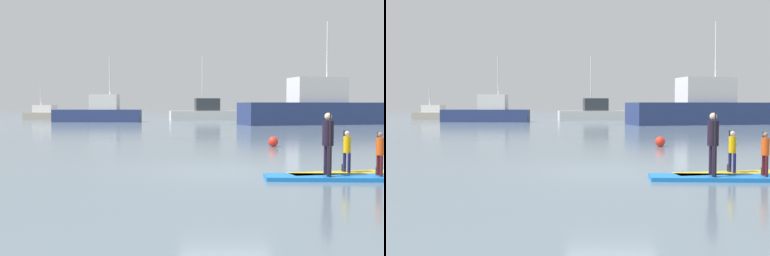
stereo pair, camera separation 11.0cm
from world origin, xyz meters
The scene contains 11 objects.
ground_plane centered at (0.00, 0.00, 0.00)m, with size 240.00×240.00×0.00m, color slate.
paddleboard_near centered at (3.01, -0.57, 0.05)m, with size 3.08×1.24×0.10m.
paddler_child_solo centered at (3.00, -0.56, 0.68)m, with size 0.22×0.37×1.06m.
paddleboard_far centered at (2.71, -1.14, 0.05)m, with size 3.71×0.82×0.10m.
paddler_adult centered at (2.37, -1.14, 0.97)m, with size 0.27×0.49×1.53m.
paddler_child_front centered at (3.61, -1.14, 0.69)m, with size 0.19×0.38×1.06m.
fishing_boat_white_large centered at (9.81, 30.70, 1.45)m, with size 14.96×7.33×9.39m.
fishing_boat_green_midground centered at (-11.57, 35.90, 1.00)m, with size 9.01×2.28×6.85m.
motor_boat_small_navy centered at (-19.14, 41.70, 0.70)m, with size 5.50×2.69×4.02m.
trawler_grey_distant centered at (-0.55, 41.52, 0.88)m, with size 8.10×3.29×7.34m.
mooring_buoy_near centered at (2.38, 7.79, 0.22)m, with size 0.44×0.44×0.44m, color red.
Camera 1 is at (-0.59, -12.42, 1.81)m, focal length 43.78 mm.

